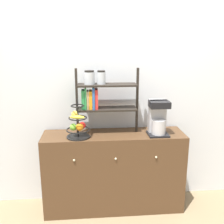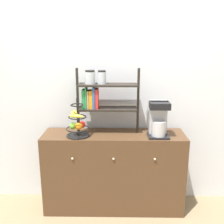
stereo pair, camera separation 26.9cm
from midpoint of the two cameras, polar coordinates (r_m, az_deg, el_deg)
The scene contains 6 objects.
ground_plane at distance 3.00m, azimuth 3.09°, elevation -21.98°, with size 12.00×12.00×0.00m, color #847051.
wall_back at distance 2.89m, azimuth 3.13°, elevation 4.91°, with size 7.00×0.05×2.60m, color silver.
sideboard at distance 2.94m, azimuth 3.07°, elevation -12.83°, with size 1.50×0.42×0.87m.
coffee_maker at distance 2.72m, azimuth 12.90°, elevation -1.62°, with size 0.21×0.20×0.36m.
fruit_stand at distance 2.66m, azimuth -4.68°, elevation -2.62°, with size 0.24×0.24×0.40m.
shelf_hutch at distance 2.71m, azimuth -0.01°, elevation 4.02°, with size 0.65×0.20×0.68m.
Camera 2 is at (0.02, -2.41, 1.79)m, focal length 42.00 mm.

